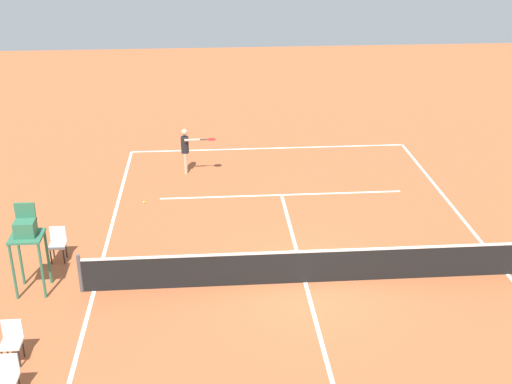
{
  "coord_description": "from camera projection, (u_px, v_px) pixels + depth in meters",
  "views": [
    {
      "loc": [
        2.45,
        14.87,
        9.32
      ],
      "look_at": [
        0.99,
        -4.16,
        0.8
      ],
      "focal_mm": 46.51,
      "sensor_mm": 36.0,
      "label": 1
    }
  ],
  "objects": [
    {
      "name": "courtside_chair_near",
      "position": [
        12.0,
        340.0,
        14.37
      ],
      "size": [
        0.44,
        0.46,
        0.95
      ],
      "color": "#262626",
      "rests_on": "ground"
    },
    {
      "name": "tennis_net",
      "position": [
        306.0,
        266.0,
        17.31
      ],
      "size": [
        11.72,
        0.1,
        1.07
      ],
      "color": "#4C4C51",
      "rests_on": "ground"
    },
    {
      "name": "courtside_chair_far",
      "position": [
        7.0,
        376.0,
        13.29
      ],
      "size": [
        0.44,
        0.46,
        0.95
      ],
      "color": "#262626",
      "rests_on": "ground"
    },
    {
      "name": "ground_plane",
      "position": [
        305.0,
        282.0,
        17.51
      ],
      "size": [
        60.0,
        60.0,
        0.0
      ],
      "primitive_type": "plane",
      "color": "#AD5933"
    },
    {
      "name": "tennis_ball",
      "position": [
        144.0,
        202.0,
        22.01
      ],
      "size": [
        0.07,
        0.07,
        0.07
      ],
      "primitive_type": "sphere",
      "color": "#CCE033",
      "rests_on": "ground"
    },
    {
      "name": "court_lines",
      "position": [
        305.0,
        282.0,
        17.51
      ],
      "size": [
        11.12,
        20.57,
        0.01
      ],
      "color": "white",
      "rests_on": "ground"
    },
    {
      "name": "courtside_chair_mid",
      "position": [
        58.0,
        242.0,
        18.42
      ],
      "size": [
        0.44,
        0.46,
        0.95
      ],
      "color": "#262626",
      "rests_on": "ground"
    },
    {
      "name": "umpire_chair",
      "position": [
        27.0,
        235.0,
        16.51
      ],
      "size": [
        0.8,
        0.8,
        2.41
      ],
      "color": "#2D6B4C",
      "rests_on": "ground"
    },
    {
      "name": "player_serving",
      "position": [
        186.0,
        147.0,
        24.05
      ],
      "size": [
        1.27,
        0.54,
        1.69
      ],
      "rotation": [
        0.0,
        0.0,
        1.59
      ],
      "color": "#D8A884",
      "rests_on": "ground"
    }
  ]
}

